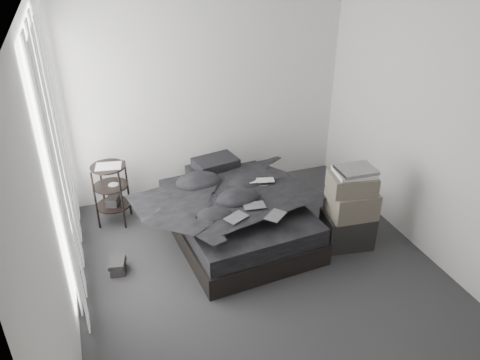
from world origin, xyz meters
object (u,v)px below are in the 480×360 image
object	(u,v)px
bed	(237,226)
box_lower	(347,229)
side_stand	(112,194)
laptop	(262,178)

from	to	relation	value
bed	box_lower	xyz separation A→B (m)	(1.10, -0.55, 0.07)
bed	box_lower	distance (m)	1.23
bed	box_lower	world-z (taller)	box_lower
bed	side_stand	distance (m)	1.52
laptop	side_stand	bearing A→B (deg)	170.12
box_lower	bed	bearing A→B (deg)	153.41
laptop	side_stand	world-z (taller)	side_stand
side_stand	bed	bearing A→B (deg)	-30.51
side_stand	laptop	bearing A→B (deg)	-23.09
laptop	side_stand	size ratio (longest dim) A/B	0.39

